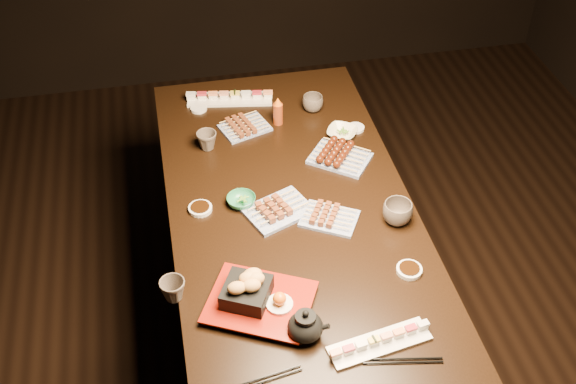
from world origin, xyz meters
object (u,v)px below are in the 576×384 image
object	(u,v)px
sushi_platter_near	(380,341)
edamame_bowl_cream	(342,132)
edamame_bowl_green	(241,201)
yakitori_plate_left	(245,124)
teacup_near_left	(173,290)
teacup_far_right	(313,103)
condiment_bottle	(278,111)
teacup_mid_right	(397,213)
yakitori_plate_center	(278,206)
tempura_tray	(260,294)
dining_table	(290,273)
sushi_platter_far	(230,96)
teapot	(305,324)
teacup_far_left	(207,141)
yakitori_plate_right	(330,215)

from	to	relation	value
sushi_platter_near	edamame_bowl_cream	size ratio (longest dim) A/B	2.69
sushi_platter_near	edamame_bowl_green	distance (m)	0.78
yakitori_plate_left	teacup_near_left	world-z (taller)	teacup_near_left
teacup_far_right	condiment_bottle	world-z (taller)	condiment_bottle
yakitori_plate_left	edamame_bowl_green	size ratio (longest dim) A/B	1.80
sushi_platter_near	teacup_mid_right	world-z (taller)	teacup_mid_right
yakitori_plate_center	edamame_bowl_cream	size ratio (longest dim) A/B	1.93
yakitori_plate_left	teacup_far_right	xyz separation A→B (m)	(0.31, 0.08, 0.01)
tempura_tray	teacup_near_left	xyz separation A→B (m)	(-0.27, 0.09, -0.02)
teacup_near_left	dining_table	bearing A→B (deg)	38.31
yakitori_plate_center	condiment_bottle	xyz separation A→B (m)	(0.10, 0.55, 0.04)
yakitori_plate_center	yakitori_plate_left	bearing A→B (deg)	71.83
dining_table	edamame_bowl_cream	distance (m)	0.62
edamame_bowl_cream	teacup_near_left	world-z (taller)	teacup_near_left
sushi_platter_far	dining_table	bearing A→B (deg)	109.17
yakitori_plate_left	teapot	distance (m)	1.10
teapot	dining_table	bearing A→B (deg)	102.12
edamame_bowl_green	teacup_far_left	size ratio (longest dim) A/B	1.31
teacup_far_right	edamame_bowl_cream	bearing A→B (deg)	-68.83
sushi_platter_far	yakitori_plate_center	distance (m)	0.76
teacup_far_right	edamame_bowl_green	bearing A→B (deg)	-126.20
sushi_platter_far	yakitori_plate_left	size ratio (longest dim) A/B	1.91
teapot	tempura_tray	bearing A→B (deg)	149.07
sushi_platter_far	teacup_far_left	xyz separation A→B (m)	(-0.14, -0.32, 0.02)
sushi_platter_far	teacup_mid_right	bearing A→B (deg)	127.84
teacup_mid_right	teacup_far_right	world-z (taller)	teacup_mid_right
teacup_near_left	teapot	bearing A→B (deg)	-31.05
yakitori_plate_center	edamame_bowl_cream	xyz separation A→B (m)	(0.35, 0.41, -0.01)
teacup_near_left	yakitori_plate_center	bearing A→B (deg)	39.16
edamame_bowl_cream	tempura_tray	world-z (taller)	tempura_tray
yakitori_plate_center	tempura_tray	distance (m)	0.45
teacup_far_left	teapot	size ratio (longest dim) A/B	0.63
sushi_platter_near	teacup_far_right	xyz separation A→B (m)	(0.08, 1.26, 0.02)
yakitori_plate_right	teacup_far_left	size ratio (longest dim) A/B	2.40
sushi_platter_far	tempura_tray	size ratio (longest dim) A/B	1.14
teacup_near_left	condiment_bottle	world-z (taller)	condiment_bottle
edamame_bowl_green	condiment_bottle	world-z (taller)	condiment_bottle
teacup_far_left	yakitori_plate_left	bearing A→B (deg)	30.33
sushi_platter_near	teacup_far_left	world-z (taller)	teacup_far_left
edamame_bowl_green	yakitori_plate_center	bearing A→B (deg)	-29.30
sushi_platter_far	tempura_tray	distance (m)	1.19
yakitori_plate_right	sushi_platter_near	bearing A→B (deg)	-58.54
dining_table	sushi_platter_near	world-z (taller)	sushi_platter_near
edamame_bowl_cream	teapot	distance (m)	1.05
dining_table	teacup_mid_right	bearing A→B (deg)	-14.74
teacup_near_left	teacup_mid_right	distance (m)	0.84
dining_table	condiment_bottle	world-z (taller)	condiment_bottle
yakitori_plate_right	tempura_tray	bearing A→B (deg)	-102.53
dining_table	condiment_bottle	xyz separation A→B (m)	(0.05, 0.52, 0.44)
teacup_mid_right	yakitori_plate_right	bearing A→B (deg)	166.78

